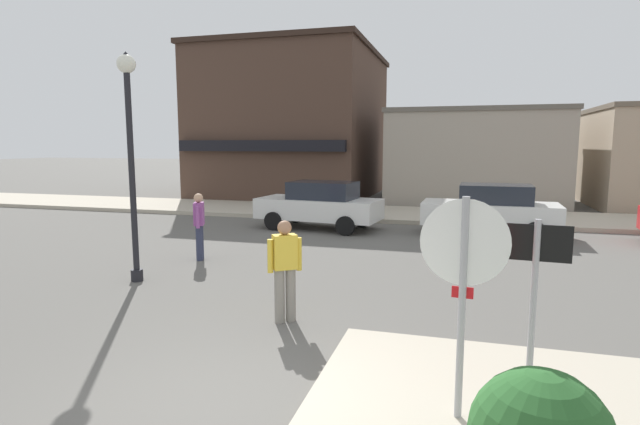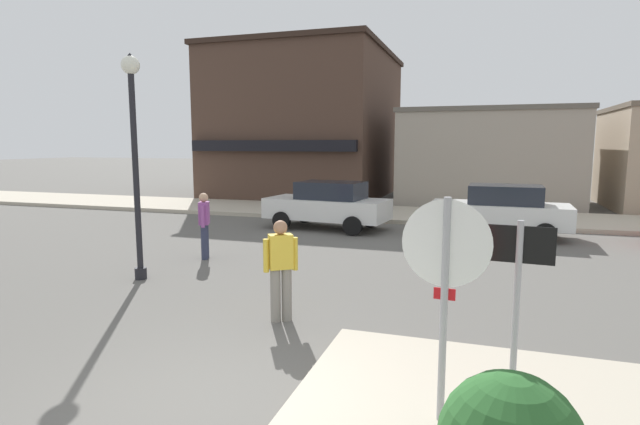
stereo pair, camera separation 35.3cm
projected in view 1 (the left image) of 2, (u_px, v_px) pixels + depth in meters
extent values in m
plane|color=#5B5954|center=(216.00, 410.00, 5.24)|extent=(160.00, 160.00, 0.00)
cube|color=#B7AD99|center=(396.00, 214.00, 19.36)|extent=(80.00, 4.00, 0.15)
cylinder|color=#9E9EA3|center=(461.00, 317.00, 4.71)|extent=(0.07, 0.07, 2.30)
cylinder|color=red|center=(464.00, 242.00, 4.63)|extent=(0.76, 0.07, 0.76)
cylinder|color=white|center=(464.00, 243.00, 4.61)|extent=(0.82, 0.07, 0.82)
cube|color=red|center=(462.00, 292.00, 4.69)|extent=(0.20, 0.03, 0.11)
cylinder|color=#9E9EA3|center=(532.00, 330.00, 4.65)|extent=(0.06, 0.06, 2.10)
cube|color=black|center=(537.00, 243.00, 4.55)|extent=(0.60, 0.06, 0.34)
cube|color=white|center=(537.00, 243.00, 4.55)|extent=(0.54, 0.05, 0.29)
cube|color=black|center=(536.00, 243.00, 4.56)|extent=(0.34, 0.03, 0.08)
cylinder|color=black|center=(132.00, 178.00, 9.91)|extent=(0.12, 0.12, 4.20)
cylinder|color=black|center=(137.00, 275.00, 10.18)|extent=(0.24, 0.24, 0.24)
sphere|color=white|center=(126.00, 64.00, 9.61)|extent=(0.36, 0.36, 0.36)
cone|color=black|center=(126.00, 56.00, 9.59)|extent=(0.32, 0.32, 0.18)
cube|color=white|center=(319.00, 208.00, 16.42)|extent=(4.17, 2.16, 0.66)
cube|color=#1E232D|center=(323.00, 190.00, 16.28)|extent=(2.23, 1.63, 0.56)
cylinder|color=black|center=(273.00, 221.00, 16.16)|extent=(0.62, 0.25, 0.60)
cylinder|color=black|center=(296.00, 214.00, 17.72)|extent=(0.62, 0.25, 0.60)
cylinder|color=black|center=(345.00, 226.00, 15.22)|extent=(0.62, 0.25, 0.60)
cylinder|color=black|center=(363.00, 218.00, 16.77)|extent=(0.62, 0.25, 0.60)
cube|color=white|center=(489.00, 213.00, 15.23)|extent=(4.05, 1.83, 0.66)
cube|color=#1E232D|center=(496.00, 194.00, 15.10)|extent=(2.12, 1.46, 0.56)
cylinder|color=black|center=(445.00, 228.00, 14.86)|extent=(0.61, 0.20, 0.60)
cylinder|color=black|center=(449.00, 220.00, 16.46)|extent=(0.61, 0.20, 0.60)
cylinder|color=black|center=(535.00, 232.00, 14.11)|extent=(0.61, 0.20, 0.60)
cylinder|color=black|center=(530.00, 223.00, 15.71)|extent=(0.61, 0.20, 0.60)
cylinder|color=#2D334C|center=(199.00, 243.00, 11.93)|extent=(0.16, 0.16, 0.85)
cylinder|color=#2D334C|center=(200.00, 242.00, 12.11)|extent=(0.16, 0.16, 0.85)
cube|color=#994C99|center=(199.00, 214.00, 11.92)|extent=(0.34, 0.42, 0.54)
sphere|color=tan|center=(198.00, 198.00, 11.87)|extent=(0.22, 0.22, 0.22)
cylinder|color=#994C99|center=(198.00, 217.00, 11.70)|extent=(0.12, 0.12, 0.52)
cylinder|color=#994C99|center=(200.00, 215.00, 12.16)|extent=(0.12, 0.12, 0.52)
cylinder|color=gray|center=(291.00, 295.00, 7.84)|extent=(0.16, 0.16, 0.85)
cylinder|color=gray|center=(280.00, 296.00, 7.78)|extent=(0.16, 0.16, 0.85)
cube|color=gold|center=(285.00, 252.00, 7.72)|extent=(0.42, 0.39, 0.54)
sphere|color=#9E7051|center=(284.00, 228.00, 7.66)|extent=(0.22, 0.22, 0.22)
cylinder|color=gold|center=(299.00, 254.00, 7.80)|extent=(0.13, 0.13, 0.52)
cylinder|color=gold|center=(270.00, 256.00, 7.65)|extent=(0.13, 0.13, 0.52)
cube|color=#473328|center=(296.00, 127.00, 27.26)|extent=(8.43, 9.94, 7.41)
cube|color=black|center=(260.00, 146.00, 22.52)|extent=(8.01, 0.40, 0.50)
cube|color=#2E211A|center=(295.00, 55.00, 26.74)|extent=(8.68, 10.24, 0.24)
cube|color=#9E9384|center=(474.00, 159.00, 23.94)|extent=(7.73, 6.73, 4.14)
cube|color=#5E584F|center=(476.00, 113.00, 23.64)|extent=(7.88, 6.86, 0.20)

